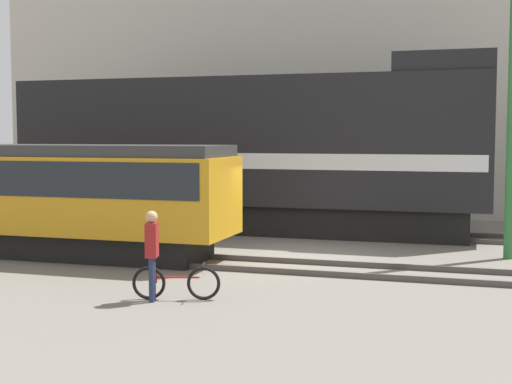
% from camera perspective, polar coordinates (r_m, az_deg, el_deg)
% --- Properties ---
extents(ground_plane, '(120.00, 120.00, 0.00)m').
position_cam_1_polar(ground_plane, '(19.37, 3.20, -5.22)').
color(ground_plane, slate).
extents(track_near, '(60.00, 1.50, 0.14)m').
position_cam_1_polar(track_near, '(17.72, 1.85, -5.90)').
color(track_near, '#47423D').
rests_on(track_near, ground).
extents(track_far, '(60.00, 1.51, 0.14)m').
position_cam_1_polar(track_far, '(23.82, 5.91, -3.23)').
color(track_far, '#47423D').
rests_on(track_far, ground).
extents(building_backdrop, '(32.55, 6.00, 13.25)m').
position_cam_1_polar(building_backdrop, '(32.23, 9.05, 10.44)').
color(building_backdrop, beige).
rests_on(building_backdrop, ground).
extents(freight_locomotive, '(16.08, 3.04, 5.79)m').
position_cam_1_polar(freight_locomotive, '(24.31, -0.54, 3.23)').
color(freight_locomotive, black).
rests_on(freight_locomotive, ground).
extents(streetcar, '(11.97, 2.54, 3.03)m').
position_cam_1_polar(streetcar, '(20.68, -18.18, 0.02)').
color(streetcar, black).
rests_on(streetcar, ground).
extents(bicycle, '(1.73, 0.63, 0.73)m').
position_cam_1_polar(bicycle, '(14.43, -6.40, -7.24)').
color(bicycle, black).
rests_on(bicycle, ground).
extents(person, '(0.31, 0.41, 1.81)m').
position_cam_1_polar(person, '(14.23, -8.33, -4.29)').
color(person, '#232D4C').
rests_on(person, ground).
extents(utility_pole_left, '(0.26, 0.26, 7.31)m').
position_cam_1_polar(utility_pole_left, '(20.00, 19.81, 5.35)').
color(utility_pole_left, '#2D7238').
rests_on(utility_pole_left, ground).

